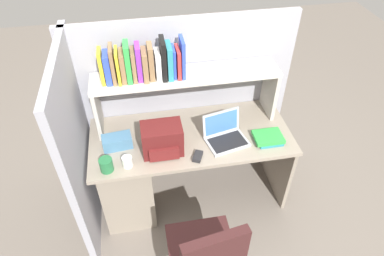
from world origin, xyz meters
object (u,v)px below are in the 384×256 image
at_px(backpack, 162,140).
at_px(snack_canister, 106,165).
at_px(tissue_box, 117,142).
at_px(paper_cup, 127,162).
at_px(laptop, 225,135).
at_px(computer_mouse, 198,156).

relative_size(backpack, snack_canister, 2.89).
height_order(tissue_box, snack_canister, snack_canister).
bearing_deg(backpack, tissue_box, 162.21).
xyz_separation_m(paper_cup, snack_canister, (-0.15, -0.01, 0.01)).
height_order(paper_cup, snack_canister, snack_canister).
bearing_deg(tissue_box, laptop, -11.06).
relative_size(laptop, paper_cup, 4.27).
xyz_separation_m(laptop, snack_canister, (-0.91, -0.16, 0.00)).
distance_m(backpack, computer_mouse, 0.29).
bearing_deg(backpack, paper_cup, -158.27).
height_order(laptop, computer_mouse, laptop).
distance_m(computer_mouse, paper_cup, 0.52).
height_order(laptop, tissue_box, laptop).
bearing_deg(paper_cup, computer_mouse, -1.59).
distance_m(laptop, backpack, 0.50).
bearing_deg(tissue_box, paper_cup, -78.91).
bearing_deg(laptop, tissue_box, 175.12).
height_order(laptop, backpack, backpack).
bearing_deg(snack_canister, backpack, 16.32).
distance_m(paper_cup, tissue_box, 0.23).
distance_m(backpack, paper_cup, 0.30).
bearing_deg(snack_canister, computer_mouse, 0.04).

